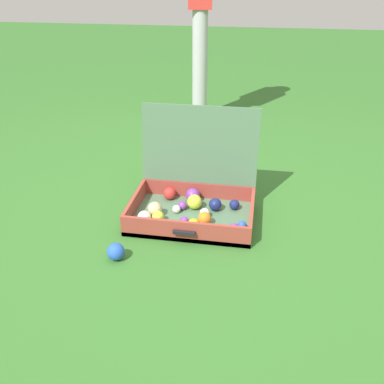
% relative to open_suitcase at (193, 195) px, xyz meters
% --- Properties ---
extents(ground_plane, '(16.00, 16.00, 0.00)m').
position_rel_open_suitcase_xyz_m(ground_plane, '(0.05, -0.00, -0.12)').
color(ground_plane, '#336B28').
extents(open_suitcase, '(0.65, 0.52, 0.55)m').
position_rel_open_suitcase_xyz_m(open_suitcase, '(0.00, 0.00, 0.00)').
color(open_suitcase, '#4C7051').
rests_on(open_suitcase, ground).
extents(stray_ball_on_grass, '(0.08, 0.08, 0.08)m').
position_rel_open_suitcase_xyz_m(stray_ball_on_grass, '(-0.28, -0.47, -0.07)').
color(stray_ball_on_grass, blue).
rests_on(stray_ball_on_grass, ground).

